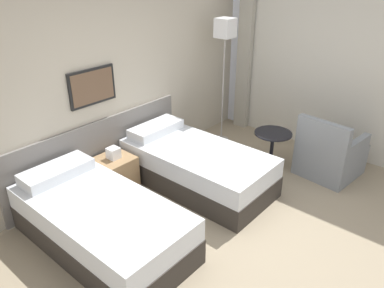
{
  "coord_description": "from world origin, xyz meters",
  "views": [
    {
      "loc": [
        -2.93,
        -1.58,
        2.71
      ],
      "look_at": [
        0.16,
        1.07,
        0.68
      ],
      "focal_mm": 35.0,
      "sensor_mm": 36.0,
      "label": 1
    }
  ],
  "objects_px": {
    "bed_near_window": "(196,166)",
    "armchair": "(329,155)",
    "bed_near_door": "(100,222)",
    "floor_lamp": "(225,38)",
    "nightstand": "(116,173)",
    "side_table": "(272,144)"
  },
  "relations": [
    {
      "from": "nightstand",
      "to": "floor_lamp",
      "type": "distance_m",
      "value": 2.52
    },
    {
      "from": "bed_near_door",
      "to": "bed_near_window",
      "type": "relative_size",
      "value": 1.0
    },
    {
      "from": "bed_near_door",
      "to": "floor_lamp",
      "type": "bearing_deg",
      "value": 11.12
    },
    {
      "from": "floor_lamp",
      "to": "side_table",
      "type": "xyz_separation_m",
      "value": [
        -0.35,
        -1.12,
        -1.24
      ]
    },
    {
      "from": "bed_near_door",
      "to": "nightstand",
      "type": "xyz_separation_m",
      "value": [
        0.76,
        0.71,
        -0.04
      ]
    },
    {
      "from": "bed_near_window",
      "to": "side_table",
      "type": "distance_m",
      "value": 1.12
    },
    {
      "from": "armchair",
      "to": "nightstand",
      "type": "bearing_deg",
      "value": 54.52
    },
    {
      "from": "bed_near_door",
      "to": "nightstand",
      "type": "distance_m",
      "value": 1.04
    },
    {
      "from": "nightstand",
      "to": "side_table",
      "type": "xyz_separation_m",
      "value": [
        1.73,
        -1.27,
        0.18
      ]
    },
    {
      "from": "bed_near_door",
      "to": "side_table",
      "type": "height_order",
      "value": "bed_near_door"
    },
    {
      "from": "bed_near_window",
      "to": "armchair",
      "type": "bearing_deg",
      "value": -40.96
    },
    {
      "from": "bed_near_window",
      "to": "armchair",
      "type": "xyz_separation_m",
      "value": [
        1.4,
        -1.21,
        0.01
      ]
    },
    {
      "from": "side_table",
      "to": "bed_near_window",
      "type": "bearing_deg",
      "value": 149.75
    },
    {
      "from": "armchair",
      "to": "bed_near_door",
      "type": "bearing_deg",
      "value": 73.59
    },
    {
      "from": "nightstand",
      "to": "bed_near_window",
      "type": "bearing_deg",
      "value": -42.71
    },
    {
      "from": "bed_near_door",
      "to": "nightstand",
      "type": "bearing_deg",
      "value": 42.71
    },
    {
      "from": "bed_near_door",
      "to": "floor_lamp",
      "type": "relative_size",
      "value": 1.01
    },
    {
      "from": "bed_near_window",
      "to": "floor_lamp",
      "type": "xyz_separation_m",
      "value": [
        1.31,
        0.56,
        1.38
      ]
    },
    {
      "from": "bed_near_door",
      "to": "floor_lamp",
      "type": "xyz_separation_m",
      "value": [
        2.84,
        0.56,
        1.38
      ]
    },
    {
      "from": "side_table",
      "to": "floor_lamp",
      "type": "bearing_deg",
      "value": 72.53
    },
    {
      "from": "bed_near_window",
      "to": "side_table",
      "type": "xyz_separation_m",
      "value": [
        0.96,
        -0.56,
        0.14
      ]
    },
    {
      "from": "floor_lamp",
      "to": "side_table",
      "type": "bearing_deg",
      "value": -107.47
    }
  ]
}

